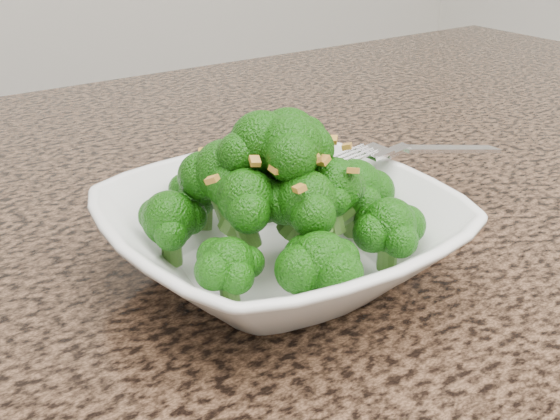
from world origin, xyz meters
TOP-DOWN VIEW (x-y plane):
  - granite_counter at (0.00, 0.30)m, footprint 1.64×1.04m
  - bowl at (-0.07, 0.22)m, footprint 0.24×0.24m
  - broccoli_pile at (-0.07, 0.22)m, footprint 0.21×0.21m
  - garlic_topping at (-0.07, 0.22)m, footprint 0.13×0.13m
  - fork at (0.05, 0.24)m, footprint 0.20×0.04m

SIDE VIEW (x-z plane):
  - granite_counter at x=0.00m, z-range 0.87..0.90m
  - bowl at x=-0.07m, z-range 0.90..0.96m
  - fork at x=0.05m, z-range 0.96..0.97m
  - broccoli_pile at x=-0.07m, z-range 0.96..1.04m
  - garlic_topping at x=-0.07m, z-range 1.04..1.04m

